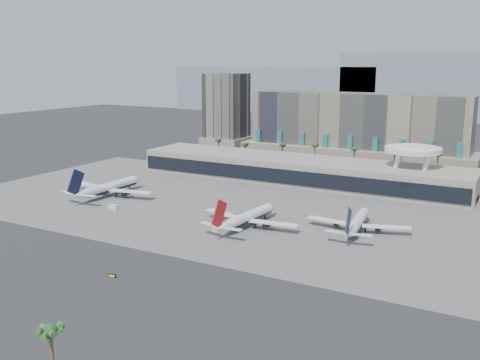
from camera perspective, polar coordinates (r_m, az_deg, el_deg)
The scene contains 15 objects.
ground at distance 183.09m, azimuth -7.33°, elevation -6.74°, with size 900.00×900.00×0.00m, color #232326.
apron_pad at distance 227.66m, azimuth 0.84°, elevation -2.79°, with size 260.00×130.00×0.06m, color #5B5B59.
mountain_ridge at distance 614.33m, azimuth 22.06°, elevation 8.75°, with size 680.00×60.00×70.00m.
hotel at distance 329.74m, azimuth 12.25°, elevation 4.66°, with size 140.00×30.00×42.00m.
office_tower at distance 394.34m, azimuth -1.45°, elevation 7.07°, with size 30.00×30.00×52.00m.
terminal at distance 274.55m, azimuth 6.23°, elevation 1.17°, with size 170.00×32.50×14.50m.
saucer_structure at distance 262.75m, azimuth 17.96°, elevation 2.77°, with size 26.00×26.00×21.89m.
palm_row at distance 303.82m, azimuth 10.04°, elevation 2.90°, with size 157.80×2.80×13.10m.
airliner_left at distance 251.22m, azimuth -13.82°, elevation -0.76°, with size 45.11×46.41×16.03m.
airliner_centre at distance 198.71m, azimuth 0.76°, elevation -3.99°, with size 40.31×41.65×14.38m.
airliner_right at distance 197.53m, azimuth 12.37°, elevation -4.46°, with size 37.70×38.98×13.47m.
service_vehicle_a at distance 228.85m, azimuth -13.35°, elevation -2.81°, with size 3.98×1.94×1.94m, color silver.
service_vehicle_b at distance 193.01m, azimuth -2.45°, elevation -5.35°, with size 3.50×2.00×1.80m, color silver.
taxiway_sign at distance 158.40m, azimuth -13.47°, elevation -9.91°, with size 2.38×0.84×1.08m.
near_palm_b at distance 104.54m, azimuth -19.54°, elevation -15.70°, with size 6.00×6.00×14.69m.
Camera 1 is at (103.08, -138.97, 59.85)m, focal length 40.00 mm.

